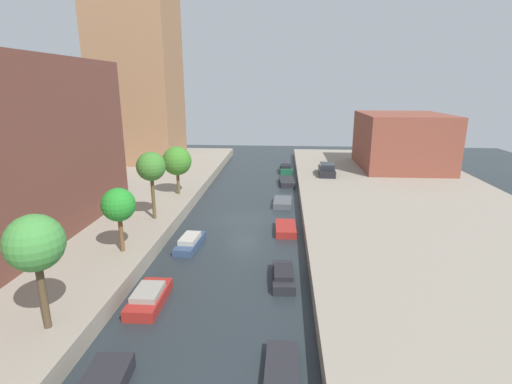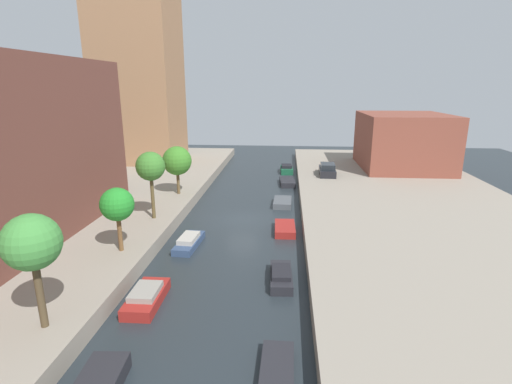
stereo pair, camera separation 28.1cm
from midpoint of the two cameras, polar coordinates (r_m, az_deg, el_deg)
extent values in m
plane|color=#232B30|center=(33.21, -1.73, -4.07)|extent=(84.00, 84.00, 0.00)
cube|color=gray|center=(37.71, -25.05, -2.37)|extent=(20.00, 64.00, 1.00)
cube|color=gray|center=(34.82, 23.67, -3.61)|extent=(20.00, 64.00, 1.00)
cube|color=#9E704C|center=(55.45, -16.68, 16.15)|extent=(10.00, 9.08, 22.78)
cube|color=brown|center=(52.11, 20.86, 6.99)|extent=(10.00, 11.87, 6.69)
cylinder|color=#4C3C27|center=(19.22, -28.71, -12.99)|extent=(0.32, 0.32, 3.08)
sphere|color=#418D3C|center=(18.29, -29.66, -6.40)|extent=(2.36, 2.36, 2.36)
cylinder|color=brown|center=(25.77, -19.02, -5.72)|extent=(0.27, 0.27, 2.31)
sphere|color=#248A28|center=(25.18, -19.39, -1.72)|extent=(2.07, 2.07, 2.07)
cylinder|color=brown|center=(31.09, -14.65, -0.76)|extent=(0.27, 0.27, 3.36)
sphere|color=#3C7B2C|center=(30.52, -14.96, 3.67)|extent=(2.21, 2.21, 2.21)
cylinder|color=brown|center=(37.81, -11.12, 1.42)|extent=(0.29, 0.29, 2.25)
sphere|color=#3B8027|center=(37.37, -11.28, 4.52)|extent=(2.72, 2.72, 2.72)
cube|color=black|center=(45.94, 10.56, 2.98)|extent=(1.91, 4.23, 0.77)
cube|color=#1E2328|center=(45.50, 10.64, 3.74)|extent=(1.64, 2.35, 0.60)
cube|color=maroon|center=(21.82, -15.37, -14.79)|extent=(1.59, 3.57, 0.59)
cube|color=gray|center=(21.55, -15.52, -13.86)|extent=(1.34, 1.97, 0.30)
cube|color=#33476B|center=(28.25, -9.49, -7.37)|extent=(1.55, 3.91, 0.47)
cube|color=#B2ADA3|center=(28.04, -9.56, -6.67)|extent=(1.24, 2.18, 0.33)
cube|color=#232328|center=(16.46, 3.56, -25.84)|extent=(1.37, 4.21, 0.45)
cube|color=#232328|center=(23.24, 4.05, -12.31)|extent=(1.39, 3.49, 0.55)
cube|color=black|center=(22.91, 4.06, -11.61)|extent=(1.14, 1.94, 0.26)
cube|color=maroon|center=(30.51, 4.52, -5.37)|extent=(1.65, 3.16, 0.54)
cube|color=#4C5156|center=(37.13, 4.13, -1.54)|extent=(1.74, 3.14, 0.55)
cube|color=#232328|center=(44.88, 4.80, 1.46)|extent=(1.91, 3.70, 0.59)
cube|color=#195638|center=(51.12, 4.67, 3.24)|extent=(1.69, 3.29, 0.68)
cube|color=black|center=(50.93, 4.68, 3.80)|extent=(1.39, 1.84, 0.37)
camera|label=1|loc=(0.14, -89.79, 0.06)|focal=27.30mm
camera|label=2|loc=(0.14, 90.21, -0.06)|focal=27.30mm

